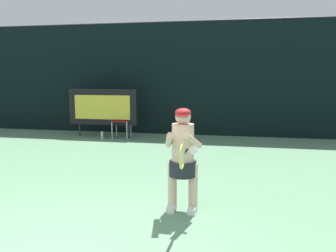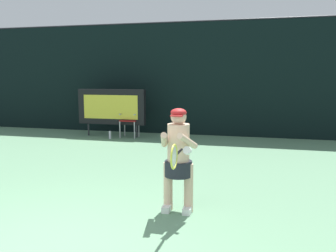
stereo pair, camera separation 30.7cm
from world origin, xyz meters
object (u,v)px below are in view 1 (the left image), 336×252
(umpire_chair, at_px, (122,118))
(tennis_racket, at_px, (182,156))
(water_bottle, at_px, (102,135))
(tennis_player, at_px, (183,156))
(scoreboard, at_px, (103,107))

(umpire_chair, bearing_deg, tennis_racket, -65.16)
(water_bottle, distance_m, tennis_player, 6.29)
(tennis_player, bearing_deg, scoreboard, 121.24)
(umpire_chair, bearing_deg, water_bottle, -136.30)
(water_bottle, bearing_deg, tennis_racket, -59.79)
(tennis_player, bearing_deg, umpire_chair, 116.47)
(scoreboard, height_order, water_bottle, scoreboard)
(umpire_chair, height_order, tennis_racket, tennis_racket)
(scoreboard, bearing_deg, tennis_racket, -60.74)
(scoreboard, bearing_deg, tennis_player, -58.76)
(umpire_chair, distance_m, water_bottle, 0.84)
(water_bottle, bearing_deg, scoreboard, 103.71)
(scoreboard, xyz_separation_m, water_bottle, (0.10, -0.41, -0.82))
(scoreboard, bearing_deg, umpire_chair, 5.30)
(umpire_chair, distance_m, tennis_racket, 7.05)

